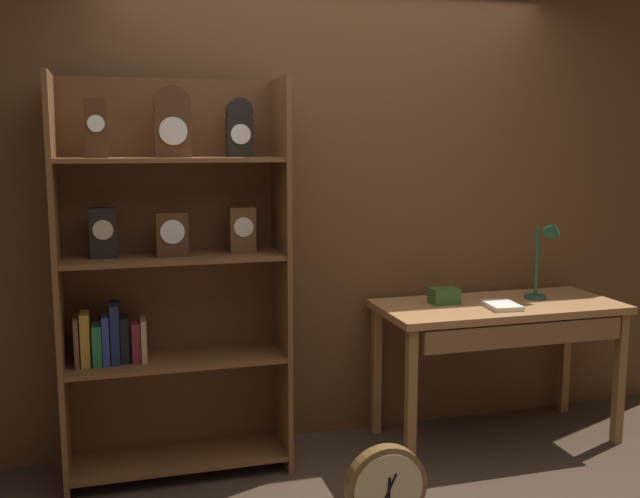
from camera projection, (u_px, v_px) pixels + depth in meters
back_wood_panel at (332, 211)px, 4.05m from camera, size 4.80×0.05×2.60m
bookshelf at (170, 276)px, 3.58m from camera, size 1.11×0.38×2.00m
workbench at (500, 321)px, 4.01m from camera, size 1.36×0.61×0.79m
desk_lamp at (546, 250)px, 4.07m from camera, size 0.19×0.19×0.48m
toolbox_small at (444, 296)px, 4.00m from camera, size 0.15×0.11×0.09m
open_repair_manual at (502, 305)px, 3.90m from camera, size 0.18×0.23×0.02m
round_clock_large at (386, 489)px, 3.08m from camera, size 0.36×0.11×0.40m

